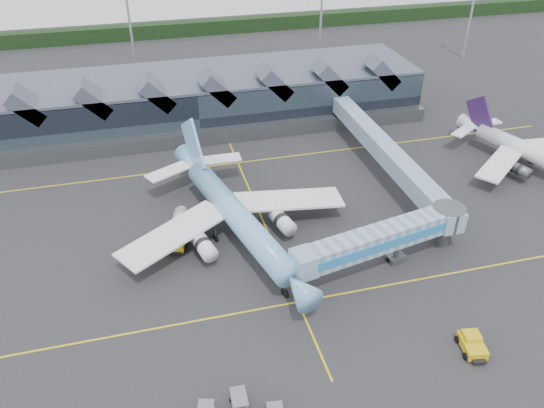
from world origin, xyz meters
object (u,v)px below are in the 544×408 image
object	(u,v)px
fuel_truck	(179,228)
pushback_tug	(472,344)
main_airliner	(233,212)
regional_jet	(526,151)
jet_bridge	(392,236)

from	to	relation	value
fuel_truck	pushback_tug	size ratio (longest dim) A/B	2.03
main_airliner	pushback_tug	size ratio (longest dim) A/B	8.87
regional_jet	main_airliner	bearing A→B (deg)	168.80
regional_jet	jet_bridge	xyz separation A→B (m)	(-33.50, -18.04, 1.24)
jet_bridge	fuel_truck	xyz separation A→B (m)	(-26.12, 12.47, -2.71)
jet_bridge	pushback_tug	xyz separation A→B (m)	(2.31, -15.89, -3.56)
regional_jet	fuel_truck	distance (m)	59.91
regional_jet	jet_bridge	bearing A→B (deg)	-170.12
regional_jet	jet_bridge	distance (m)	38.07
main_airliner	fuel_truck	distance (m)	7.98
jet_bridge	pushback_tug	distance (m)	16.45
regional_jet	fuel_truck	xyz separation A→B (m)	(-59.63, -5.57, -1.47)
fuel_truck	pushback_tug	bearing A→B (deg)	-32.04
regional_jet	fuel_truck	bearing A→B (deg)	166.91
jet_bridge	pushback_tug	world-z (taller)	jet_bridge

